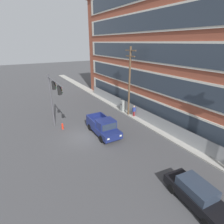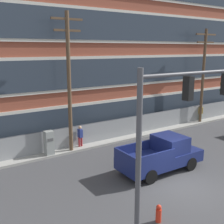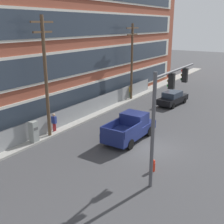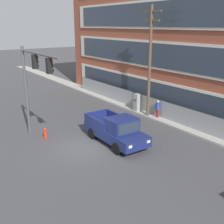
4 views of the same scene
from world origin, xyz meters
The scene contains 13 objects.
ground_plane centered at (0.00, 0.00, 0.00)m, with size 160.00×160.00×0.00m, color #424244.
sidewalk_building_side centered at (0.00, 8.51, 0.08)m, with size 80.00×1.65×0.16m, color #9E9B93.
brick_mill_building centered at (4.18, 14.43, 8.78)m, with size 46.15×10.78×17.54m.
chain_link_fence centered at (0.63, 8.56, 0.85)m, with size 32.40×0.06×1.66m.
traffic_signal_mast centered at (-3.05, -2.03, 4.62)m, with size 6.12×0.43×6.49m.
pickup_truck_navy centered at (0.56, 2.24, 0.96)m, with size 5.30×2.24×2.04m.
sedan_black centered at (11.85, 3.07, 0.80)m, with size 4.71×2.18×1.56m.
utility_pole_near_corner centered at (-2.59, 7.94, 5.14)m, with size 2.16×0.26×9.42m.
utility_pole_midblock centered at (11.27, 8.09, 4.92)m, with size 2.65×0.26×8.85m.
electrical_cabinet centered at (-4.15, 8.03, 0.89)m, with size 0.56×0.56×1.78m.
pedestrian_near_cabinet centered at (-1.70, 8.27, 0.97)m, with size 0.32×0.40×1.69m.
pedestrian_by_fence centered at (11.70, 8.42, 0.97)m, with size 0.44×0.46×1.69m.
fire_hydrant centered at (-3.14, -1.45, 0.38)m, with size 0.24×0.24×0.78m.
Camera 3 is at (-17.67, -7.72, 8.76)m, focal length 45.00 mm.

